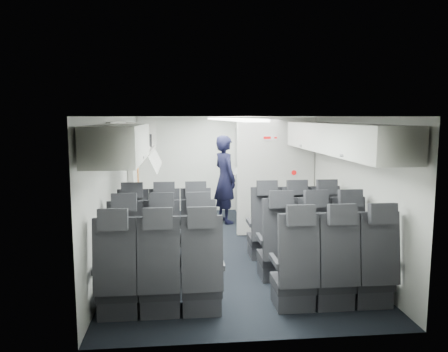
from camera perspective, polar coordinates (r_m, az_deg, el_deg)
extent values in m
cube|color=black|center=(7.27, 0.32, -9.49)|extent=(3.40, 6.00, 0.01)
cube|color=white|center=(6.94, 0.33, 7.76)|extent=(3.40, 6.00, 0.01)
cube|color=silver|center=(9.99, -1.49, 1.57)|extent=(3.40, 0.01, 2.15)
cube|color=silver|center=(4.11, 4.77, -7.39)|extent=(3.40, 0.01, 2.15)
cube|color=silver|center=(7.05, -13.55, -1.22)|extent=(0.01, 6.00, 2.15)
cube|color=silver|center=(7.40, 13.54, -0.81)|extent=(0.01, 6.00, 2.15)
cube|color=white|center=(6.94, 0.33, 7.43)|extent=(0.25, 5.52, 0.03)
cube|color=black|center=(6.76, -11.47, -8.55)|extent=(0.44, 0.46, 0.12)
cube|color=#2D2D33|center=(6.80, -11.43, -9.85)|extent=(0.42, 0.42, 0.22)
cube|color=black|center=(6.43, -11.77, -5.25)|extent=(0.44, 0.20, 0.80)
cube|color=black|center=(6.31, -11.92, -1.80)|extent=(0.30, 0.12, 0.23)
cube|color=#2D2D33|center=(6.68, -13.45, -6.31)|extent=(0.05, 0.40, 0.06)
cube|color=#2D2D33|center=(6.63, -9.66, -6.30)|extent=(0.05, 0.40, 0.06)
cube|color=black|center=(6.72, -7.61, -8.54)|extent=(0.44, 0.46, 0.12)
cube|color=#2D2D33|center=(6.77, -7.58, -9.84)|extent=(0.42, 0.42, 0.22)
cube|color=black|center=(6.40, -7.74, -5.22)|extent=(0.44, 0.20, 0.80)
cube|color=black|center=(6.27, -7.82, -1.76)|extent=(0.30, 0.12, 0.23)
cube|color=#2D2D33|center=(6.63, -9.57, -6.30)|extent=(0.05, 0.40, 0.06)
cube|color=#2D2D33|center=(6.62, -5.74, -6.26)|extent=(0.05, 0.40, 0.06)
cube|color=black|center=(6.72, -3.73, -8.49)|extent=(0.44, 0.46, 0.12)
cube|color=#2D2D33|center=(6.77, -3.72, -9.79)|extent=(0.42, 0.42, 0.22)
cube|color=black|center=(6.40, -3.70, -5.17)|extent=(0.44, 0.20, 0.80)
cube|color=black|center=(6.27, -3.71, -1.70)|extent=(0.30, 0.12, 0.23)
cube|color=#2D2D33|center=(6.62, -5.66, -6.26)|extent=(0.05, 0.40, 0.06)
cube|color=#2D2D33|center=(6.63, -1.83, -6.20)|extent=(0.05, 0.40, 0.06)
cube|color=black|center=(6.84, 5.11, -8.23)|extent=(0.44, 0.46, 0.12)
cube|color=#2D2D33|center=(6.88, 5.09, -9.51)|extent=(0.42, 0.42, 0.22)
cube|color=black|center=(6.52, 5.52, -4.95)|extent=(0.44, 0.20, 0.80)
cube|color=black|center=(6.39, 5.65, -1.55)|extent=(0.30, 0.12, 0.23)
cube|color=#2D2D33|center=(6.70, 3.32, -6.07)|extent=(0.05, 0.40, 0.06)
cube|color=#2D2D33|center=(6.78, 7.02, -5.95)|extent=(0.05, 0.40, 0.06)
cube|color=black|center=(6.93, 8.80, -8.07)|extent=(0.44, 0.46, 0.12)
cube|color=#2D2D33|center=(6.98, 8.77, -9.33)|extent=(0.42, 0.42, 0.22)
cube|color=black|center=(6.62, 9.36, -4.82)|extent=(0.44, 0.20, 0.80)
cube|color=black|center=(6.49, 9.55, -1.47)|extent=(0.30, 0.12, 0.23)
cube|color=#2D2D33|center=(6.78, 7.10, -5.94)|extent=(0.05, 0.40, 0.06)
cube|color=#2D2D33|center=(6.89, 10.69, -5.80)|extent=(0.05, 0.40, 0.06)
cube|color=black|center=(7.06, 12.37, -7.87)|extent=(0.44, 0.46, 0.12)
cube|color=#2D2D33|center=(7.10, 12.33, -9.12)|extent=(0.42, 0.42, 0.22)
cube|color=black|center=(6.75, 13.06, -4.68)|extent=(0.44, 0.20, 0.80)
cube|color=black|center=(6.63, 13.30, -1.39)|extent=(0.30, 0.12, 0.23)
cube|color=#2D2D33|center=(6.89, 10.77, -5.79)|extent=(0.05, 0.40, 0.06)
cube|color=#2D2D33|center=(7.03, 14.23, -5.63)|extent=(0.05, 0.40, 0.06)
cube|color=black|center=(5.90, -12.34, -10.99)|extent=(0.44, 0.46, 0.12)
cube|color=#2D2D33|center=(5.95, -12.30, -12.45)|extent=(0.42, 0.42, 0.22)
cube|color=black|center=(5.56, -12.74, -7.32)|extent=(0.44, 0.20, 0.80)
cube|color=black|center=(5.43, -12.92, -3.37)|extent=(0.30, 0.12, 0.23)
cube|color=#2D2D33|center=(5.82, -14.63, -8.44)|extent=(0.05, 0.40, 0.06)
cube|color=#2D2D33|center=(5.77, -10.26, -8.46)|extent=(0.05, 0.40, 0.06)
cube|color=black|center=(5.87, -7.89, -11.00)|extent=(0.44, 0.46, 0.12)
cube|color=#2D2D33|center=(5.92, -7.86, -12.46)|extent=(0.42, 0.42, 0.22)
cube|color=black|center=(5.53, -8.06, -7.30)|extent=(0.44, 0.20, 0.80)
cube|color=black|center=(5.39, -8.16, -3.33)|extent=(0.30, 0.12, 0.23)
cube|color=#2D2D33|center=(5.77, -10.16, -8.46)|extent=(0.05, 0.40, 0.06)
cube|color=#2D2D33|center=(5.75, -5.74, -8.43)|extent=(0.05, 0.40, 0.06)
cube|color=black|center=(5.87, -3.41, -10.94)|extent=(0.44, 0.46, 0.12)
cube|color=#2D2D33|center=(5.92, -3.40, -12.41)|extent=(0.42, 0.42, 0.22)
cube|color=black|center=(5.52, -3.36, -7.24)|extent=(0.44, 0.20, 0.80)
cube|color=black|center=(5.39, -3.37, -3.26)|extent=(0.30, 0.12, 0.23)
cube|color=#2D2D33|center=(5.75, -5.64, -8.43)|extent=(0.05, 0.40, 0.06)
cube|color=#2D2D33|center=(5.77, -1.22, -8.34)|extent=(0.05, 0.40, 0.06)
cube|color=black|center=(5.99, 6.74, -10.57)|extent=(0.44, 0.46, 0.12)
cube|color=#2D2D33|center=(6.05, 6.72, -12.01)|extent=(0.42, 0.42, 0.22)
cube|color=black|center=(5.66, 7.30, -6.92)|extent=(0.44, 0.20, 0.80)
cube|color=black|center=(5.53, 7.49, -3.04)|extent=(0.30, 0.12, 0.23)
cube|color=#2D2D33|center=(5.84, 4.72, -8.15)|extent=(0.05, 0.40, 0.06)
cube|color=#2D2D33|center=(5.93, 8.95, -7.97)|extent=(0.05, 0.40, 0.06)
cube|color=black|center=(6.10, 10.94, -10.32)|extent=(0.44, 0.46, 0.12)
cube|color=#2D2D33|center=(6.15, 10.90, -11.73)|extent=(0.42, 0.42, 0.22)
cube|color=black|center=(5.78, 11.68, -6.72)|extent=(0.44, 0.20, 0.80)
cube|color=black|center=(5.64, 11.94, -2.91)|extent=(0.30, 0.12, 0.23)
cube|color=#2D2D33|center=(5.94, 9.04, -7.96)|extent=(0.05, 0.40, 0.06)
cube|color=#2D2D33|center=(6.06, 13.10, -7.74)|extent=(0.05, 0.40, 0.06)
cube|color=black|center=(6.24, 14.96, -10.02)|extent=(0.44, 0.46, 0.12)
cube|color=#2D2D33|center=(6.29, 14.91, -11.41)|extent=(0.42, 0.42, 0.22)
cube|color=black|center=(5.93, 15.87, -6.50)|extent=(0.44, 0.20, 0.80)
cube|color=black|center=(5.80, 16.19, -2.78)|extent=(0.30, 0.12, 0.23)
cube|color=#2D2D33|center=(6.07, 13.19, -7.74)|extent=(0.05, 0.40, 0.06)
cube|color=#2D2D33|center=(6.22, 17.06, -7.49)|extent=(0.05, 0.40, 0.06)
cube|color=black|center=(5.06, -13.53, -14.24)|extent=(0.44, 0.46, 0.12)
cube|color=#2D2D33|center=(5.13, -13.48, -15.90)|extent=(0.42, 0.42, 0.22)
cube|color=black|center=(4.71, -14.07, -10.14)|extent=(0.44, 0.20, 0.80)
cube|color=black|center=(4.55, -14.33, -5.53)|extent=(0.30, 0.12, 0.23)
cube|color=#2D2D33|center=(4.97, -16.24, -11.30)|extent=(0.05, 0.40, 0.06)
cube|color=#2D2D33|center=(4.91, -11.09, -11.37)|extent=(0.05, 0.40, 0.06)
cube|color=black|center=(5.02, -8.28, -14.28)|extent=(0.44, 0.46, 0.12)
cube|color=#2D2D33|center=(5.08, -8.24, -15.96)|extent=(0.42, 0.42, 0.22)
cube|color=black|center=(4.66, -8.51, -10.16)|extent=(0.44, 0.20, 0.80)
cube|color=black|center=(4.51, -8.64, -5.51)|extent=(0.30, 0.12, 0.23)
cube|color=#2D2D33|center=(4.91, -10.97, -11.37)|extent=(0.05, 0.40, 0.06)
cube|color=#2D2D33|center=(4.89, -5.73, -11.35)|extent=(0.05, 0.40, 0.06)
cube|color=black|center=(5.02, -2.98, -14.22)|extent=(0.44, 0.46, 0.12)
cube|color=#2D2D33|center=(5.08, -2.97, -15.89)|extent=(0.42, 0.42, 0.22)
cube|color=black|center=(4.66, -2.89, -10.09)|extent=(0.44, 0.20, 0.80)
cube|color=black|center=(4.51, -2.89, -5.44)|extent=(0.30, 0.12, 0.23)
cube|color=#2D2D33|center=(4.89, -5.61, -11.35)|extent=(0.05, 0.40, 0.06)
cube|color=#2D2D33|center=(4.91, -0.37, -11.24)|extent=(0.05, 0.40, 0.06)
cube|color=black|center=(5.17, 8.95, -13.64)|extent=(0.44, 0.46, 0.12)
cube|color=#2D2D33|center=(5.23, 8.91, -15.27)|extent=(0.42, 0.42, 0.22)
cube|color=black|center=(4.82, 9.73, -9.58)|extent=(0.44, 0.20, 0.80)
cube|color=black|center=(4.67, 10.01, -5.07)|extent=(0.30, 0.12, 0.23)
cube|color=#2D2D33|center=(5.00, 6.62, -10.94)|extent=(0.05, 0.40, 0.06)
cube|color=#2D2D33|center=(5.11, 11.53, -10.64)|extent=(0.05, 0.40, 0.06)
cube|color=black|center=(5.30, 13.79, -13.24)|extent=(0.44, 0.46, 0.12)
cube|color=#2D2D33|center=(5.36, 13.74, -14.84)|extent=(0.42, 0.42, 0.22)
cube|color=black|center=(4.96, 14.82, -9.25)|extent=(0.44, 0.20, 0.80)
cube|color=black|center=(4.81, 15.19, -4.85)|extent=(0.30, 0.12, 0.23)
cube|color=#2D2D33|center=(5.11, 11.64, -10.63)|extent=(0.05, 0.40, 0.06)
cube|color=#2D2D33|center=(5.25, 16.30, -10.27)|extent=(0.05, 0.40, 0.06)
cube|color=black|center=(5.46, 18.36, -12.78)|extent=(0.44, 0.46, 0.12)
cube|color=#2D2D33|center=(5.52, 18.29, -14.34)|extent=(0.42, 0.42, 0.22)
cube|color=black|center=(5.13, 19.59, -8.87)|extent=(0.44, 0.20, 0.80)
cube|color=black|center=(4.99, 20.04, -4.61)|extent=(0.30, 0.12, 0.23)
cube|color=#2D2D33|center=(5.26, 16.40, -10.26)|extent=(0.05, 0.40, 0.06)
cube|color=#2D2D33|center=(5.44, 20.77, -9.86)|extent=(0.05, 0.40, 0.06)
cube|color=silver|center=(4.96, -13.50, 4.21)|extent=(0.52, 1.80, 0.40)
cylinder|color=slate|center=(4.94, -10.56, 2.42)|extent=(0.04, 0.10, 0.04)
cube|color=#9E9E93|center=(6.70, -11.45, 3.42)|extent=(0.52, 1.70, 0.04)
cube|color=silver|center=(6.72, -13.71, 5.07)|extent=(0.06, 1.70, 0.44)
cube|color=silver|center=(5.87, -12.30, 4.76)|extent=(0.52, 0.04, 0.40)
cube|color=silver|center=(7.52, -10.87, 5.41)|extent=(0.52, 0.04, 0.40)
cube|color=silver|center=(6.69, -9.29, 2.52)|extent=(0.21, 1.61, 0.38)
cube|color=silver|center=(5.35, 17.80, 4.30)|extent=(0.52, 1.80, 0.40)
cylinder|color=slate|center=(5.27, 15.23, 2.61)|extent=(0.04, 0.10, 0.04)
cube|color=silver|center=(6.99, 12.08, 5.21)|extent=(0.52, 1.70, 0.40)
cylinder|color=slate|center=(6.93, 10.07, 3.92)|extent=(0.04, 0.10, 0.04)
cube|color=silver|center=(7.96, 6.74, -0.06)|extent=(1.40, 0.12, 2.13)
cube|color=white|center=(7.80, 6.01, 5.00)|extent=(0.24, 0.01, 0.10)
cube|color=red|center=(7.78, 5.66, 4.99)|extent=(0.13, 0.01, 0.04)
cube|color=red|center=(7.81, 6.74, 4.99)|extent=(0.05, 0.01, 0.03)
cylinder|color=white|center=(7.96, 9.11, 0.44)|extent=(0.11, 0.01, 0.11)
cylinder|color=red|center=(7.95, 9.13, 0.44)|extent=(0.09, 0.01, 0.09)
cube|color=#939399|center=(9.84, 4.16, 0.73)|extent=(0.85, 0.50, 1.90)
cube|color=#3F3F42|center=(9.65, 4.40, -2.11)|extent=(0.80, 0.01, 0.02)
cube|color=#3F3F42|center=(9.58, 4.43, 0.83)|extent=(0.80, 0.01, 0.02)
cube|color=#3F3F42|center=(9.54, 4.46, 3.82)|extent=(0.80, 0.01, 0.02)
cube|color=silver|center=(8.59, -11.74, -0.44)|extent=(0.10, 0.92, 1.86)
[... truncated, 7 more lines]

